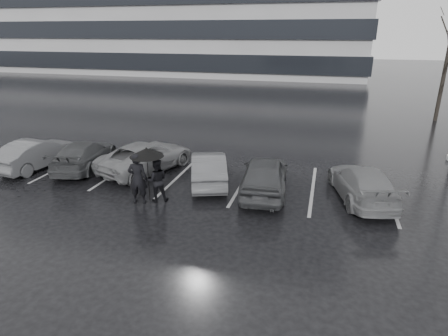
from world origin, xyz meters
The scene contains 12 objects.
ground centered at (0.00, 0.00, 0.00)m, with size 160.00×160.00×0.00m, color black.
car_main centered at (1.59, 1.72, 0.71)m, with size 1.68×4.17×1.42m, color black.
car_west_a centered at (-0.76, 2.10, 0.63)m, with size 1.33×3.82×1.26m, color #313033.
car_west_b centered at (-3.84, 2.74, 0.64)m, with size 2.12×4.59×1.28m, color #4B4B4E.
car_west_c centered at (-6.67, 2.31, 0.61)m, with size 1.72×4.22×1.23m, color black.
car_west_d centered at (-8.77, 1.82, 0.65)m, with size 1.37×3.94×1.30m, color #313033.
car_east centered at (5.14, 2.08, 0.61)m, with size 1.72×4.24×1.23m, color #4B4B4E.
pedestrian_left centered at (-2.59, -0.41, 0.93)m, with size 0.68×0.45×1.86m, color black.
pedestrian_right centered at (-2.02, -0.07, 0.80)m, with size 0.77×0.60×1.59m, color black.
umbrella centered at (-2.30, -0.15, 1.85)m, with size 1.20×1.20×2.03m.
stall_stripes centered at (-0.80, 2.50, 0.00)m, with size 19.72×5.00×0.00m.
tree_north centered at (11.00, 17.00, 4.25)m, with size 0.26×0.26×8.50m, color black.
Camera 1 is at (3.61, -11.45, 5.84)m, focal length 30.00 mm.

